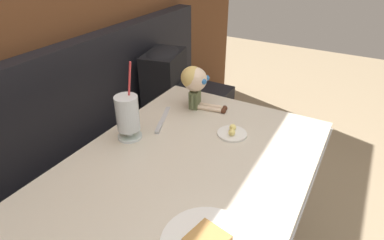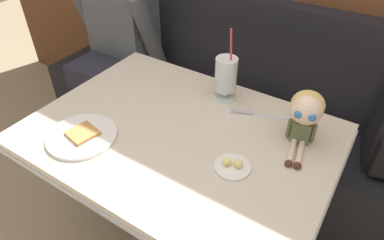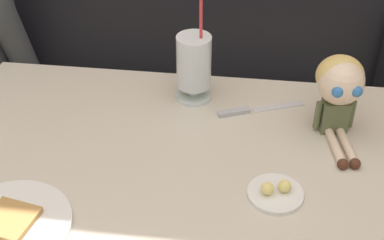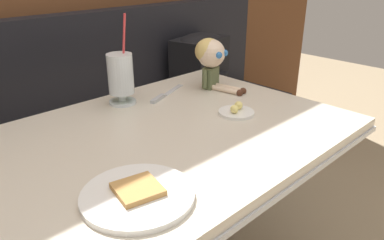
{
  "view_description": "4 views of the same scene",
  "coord_description": "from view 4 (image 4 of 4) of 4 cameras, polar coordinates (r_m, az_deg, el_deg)",
  "views": [
    {
      "loc": [
        -0.78,
        -0.28,
        1.45
      ],
      "look_at": [
        0.11,
        0.22,
        0.85
      ],
      "focal_mm": 30.15,
      "sensor_mm": 36.0,
      "label": 1
    },
    {
      "loc": [
        0.55,
        -0.6,
        1.54
      ],
      "look_at": [
        0.05,
        0.18,
        0.82
      ],
      "focal_mm": 31.59,
      "sensor_mm": 36.0,
      "label": 2
    },
    {
      "loc": [
        0.18,
        -0.73,
        1.56
      ],
      "look_at": [
        0.06,
        0.24,
        0.83
      ],
      "focal_mm": 51.24,
      "sensor_mm": 36.0,
      "label": 3
    },
    {
      "loc": [
        -0.66,
        -0.61,
        1.22
      ],
      "look_at": [
        0.06,
        0.14,
        0.77
      ],
      "focal_mm": 34.96,
      "sensor_mm": 36.0,
      "label": 4
    }
  ],
  "objects": [
    {
      "name": "booth_bench",
      "position": [
        1.8,
        -16.54,
        -7.32
      ],
      "size": [
        2.6,
        0.48,
        1.0
      ],
      "color": "black",
      "rests_on": "ground"
    },
    {
      "name": "butter_saucer",
      "position": [
        1.26,
        6.79,
        1.34
      ],
      "size": [
        0.12,
        0.12,
        0.04
      ],
      "color": "white",
      "rests_on": "diner_table"
    },
    {
      "name": "milkshake_glass",
      "position": [
        1.34,
        -10.83,
        6.6
      ],
      "size": [
        0.1,
        0.1,
        0.32
      ],
      "color": "silver",
      "rests_on": "diner_table"
    },
    {
      "name": "toast_plate",
      "position": [
        0.84,
        -8.29,
        -11.2
      ],
      "size": [
        0.25,
        0.25,
        0.03
      ],
      "color": "white",
      "rests_on": "diner_table"
    },
    {
      "name": "diner_table",
      "position": [
        1.23,
        -3.4,
        -9.86
      ],
      "size": [
        1.11,
        0.81,
        0.74
      ],
      "color": "beige",
      "rests_on": "ground"
    },
    {
      "name": "backpack",
      "position": [
        2.06,
        1.34,
        7.7
      ],
      "size": [
        0.34,
        0.3,
        0.41
      ],
      "color": "black",
      "rests_on": "booth_bench"
    },
    {
      "name": "butter_knife",
      "position": [
        1.41,
        -4.54,
        3.65
      ],
      "size": [
        0.23,
        0.11,
        0.01
      ],
      "color": "silver",
      "rests_on": "diner_table"
    },
    {
      "name": "seated_doll",
      "position": [
        1.48,
        2.94,
        9.69
      ],
      "size": [
        0.13,
        0.23,
        0.2
      ],
      "color": "#5B6642",
      "rests_on": "diner_table"
    }
  ]
}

